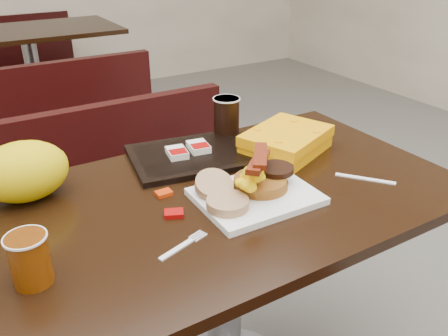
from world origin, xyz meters
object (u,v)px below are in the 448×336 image
coffee_cup_far (226,115)px  pancake_stack (261,182)px  fork (177,249)px  hashbrown_sleeve_left (177,153)px  bench_near_n (135,203)px  platter (256,196)px  hashbrown_sleeve_right (198,147)px  clamshell (286,141)px  coffee_cup_near (30,260)px  bench_far_s (61,115)px  table_far (36,83)px  table_near (224,306)px  tray (195,155)px  bench_far_n (18,64)px  paper_bag (24,171)px  knife (365,179)px

coffee_cup_far → pancake_stack: bearing=-108.2°
fork → hashbrown_sleeve_left: 0.42m
bench_near_n → platter: bearing=-86.2°
hashbrown_sleeve_right → coffee_cup_far: size_ratio=0.67×
platter → clamshell: size_ratio=1.13×
bench_near_n → coffee_cup_near: (-0.48, -0.80, 0.44)m
bench_far_s → hashbrown_sleeve_right: 1.72m
table_far → pancake_stack: (0.08, -2.64, 0.41)m
table_far → coffee_cup_near: (-0.48, -2.70, 0.43)m
table_near → fork: fork is taller
clamshell → table_far: bearing=74.4°
bench_far_s → tray: size_ratio=2.75×
tray → table_far: bearing=100.6°
table_near → hashbrown_sleeve_right: (0.05, 0.23, 0.40)m
bench_near_n → platter: platter is taller
bench_near_n → coffee_cup_far: bearing=-63.0°
table_far → bench_far_n: size_ratio=1.20×
bench_near_n → hashbrown_sleeve_left: (-0.02, -0.47, 0.42)m
bench_near_n → hashbrown_sleeve_left: size_ratio=14.02×
coffee_cup_near → hashbrown_sleeve_left: 0.56m
bench_far_n → platter: bearing=-89.1°
paper_bag → coffee_cup_near: bearing=-99.0°
platter → bench_far_n: bearing=92.0°
table_near → coffee_cup_far: coffee_cup_far is taller
bench_far_n → coffee_cup_far: 3.03m
clamshell → pancake_stack: bearing=-163.9°
bench_far_n → paper_bag: size_ratio=4.70×
tray → clamshell: clamshell is taller
table_near → paper_bag: bearing=151.5°
pancake_stack → paper_bag: paper_bag is taller
bench_far_n → clamshell: bearing=-84.8°
platter → coffee_cup_far: bearing=70.1°
tray → clamshell: bearing=-12.1°
bench_near_n → bench_far_n: (0.00, 2.60, 0.00)m
knife → tray: bearing=-175.8°
coffee_cup_near → knife: coffee_cup_near is taller
platter → tray: same height
table_far → clamshell: 2.53m
pancake_stack → coffee_cup_far: bearing=71.8°
tray → fork: bearing=-113.2°
knife → tray: size_ratio=0.43×
pancake_stack → knife: (0.28, -0.09, -0.03)m
knife → tray: tray is taller
table_near → tray: 0.44m
hashbrown_sleeve_left → coffee_cup_far: (0.22, 0.08, 0.05)m
bench_near_n → platter: size_ratio=3.53×
bench_far_n → fork: size_ratio=7.86×
tray → bench_far_n: bearing=100.4°
table_far → tray: bearing=-89.2°
bench_far_n → coffee_cup_near: bearing=-98.0°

